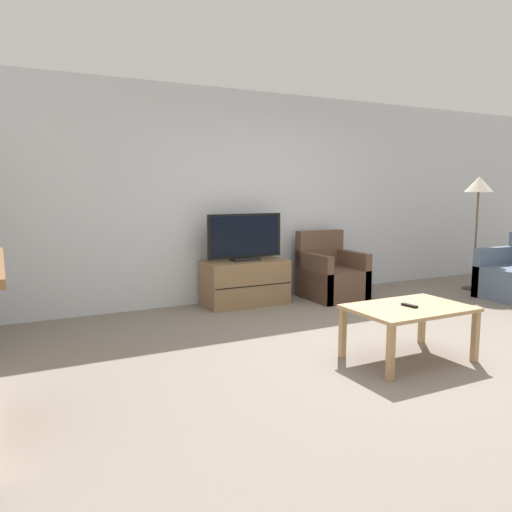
{
  "coord_description": "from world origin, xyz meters",
  "views": [
    {
      "loc": [
        -3.17,
        -3.37,
        1.45
      ],
      "look_at": [
        -1.12,
        0.61,
        0.85
      ],
      "focal_mm": 35.0,
      "sensor_mm": 36.0,
      "label": 1
    }
  ],
  "objects_px": {
    "tv_stand": "(245,282)",
    "coffee_table": "(409,313)",
    "tv": "(245,239)",
    "armchair": "(331,277)",
    "floor_lamp": "(479,190)",
    "remote": "(409,305)"
  },
  "relations": [
    {
      "from": "tv_stand",
      "to": "coffee_table",
      "type": "distance_m",
      "value": 2.52
    },
    {
      "from": "tv",
      "to": "coffee_table",
      "type": "bearing_deg",
      "value": -82.38
    },
    {
      "from": "tv",
      "to": "armchair",
      "type": "xyz_separation_m",
      "value": [
        1.18,
        -0.18,
        -0.55
      ]
    },
    {
      "from": "armchair",
      "to": "floor_lamp",
      "type": "relative_size",
      "value": 0.55
    },
    {
      "from": "tv_stand",
      "to": "armchair",
      "type": "distance_m",
      "value": 1.2
    },
    {
      "from": "tv_stand",
      "to": "floor_lamp",
      "type": "distance_m",
      "value": 3.64
    },
    {
      "from": "tv",
      "to": "armchair",
      "type": "distance_m",
      "value": 1.32
    },
    {
      "from": "remote",
      "to": "coffee_table",
      "type": "bearing_deg",
      "value": 42.06
    },
    {
      "from": "armchair",
      "to": "remote",
      "type": "relative_size",
      "value": 5.77
    },
    {
      "from": "tv_stand",
      "to": "coffee_table",
      "type": "xyz_separation_m",
      "value": [
        0.33,
        -2.5,
        0.13
      ]
    },
    {
      "from": "tv_stand",
      "to": "coffee_table",
      "type": "bearing_deg",
      "value": -82.39
    },
    {
      "from": "tv_stand",
      "to": "coffee_table",
      "type": "height_order",
      "value": "tv_stand"
    },
    {
      "from": "tv_stand",
      "to": "tv",
      "type": "distance_m",
      "value": 0.56
    },
    {
      "from": "floor_lamp",
      "to": "tv",
      "type": "bearing_deg",
      "value": 169.1
    },
    {
      "from": "armchair",
      "to": "coffee_table",
      "type": "bearing_deg",
      "value": -110.18
    },
    {
      "from": "coffee_table",
      "to": "tv",
      "type": "bearing_deg",
      "value": 97.62
    },
    {
      "from": "coffee_table",
      "to": "floor_lamp",
      "type": "height_order",
      "value": "floor_lamp"
    },
    {
      "from": "coffee_table",
      "to": "floor_lamp",
      "type": "bearing_deg",
      "value": 31.08
    },
    {
      "from": "armchair",
      "to": "tv",
      "type": "bearing_deg",
      "value": 171.31
    },
    {
      "from": "remote",
      "to": "floor_lamp",
      "type": "relative_size",
      "value": 0.09
    },
    {
      "from": "tv_stand",
      "to": "armchair",
      "type": "bearing_deg",
      "value": -8.79
    },
    {
      "from": "floor_lamp",
      "to": "coffee_table",
      "type": "bearing_deg",
      "value": -148.92
    }
  ]
}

